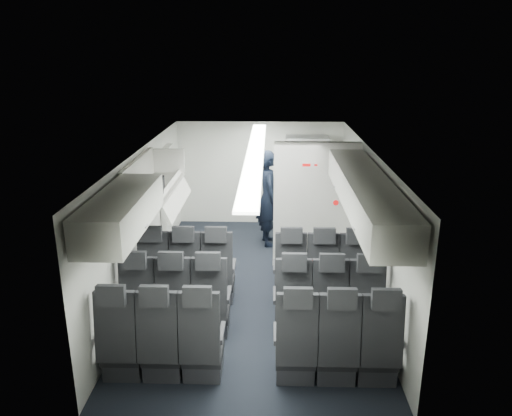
# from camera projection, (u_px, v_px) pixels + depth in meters

# --- Properties ---
(cabin_shell) EXTENTS (3.41, 6.01, 2.16)m
(cabin_shell) POSITION_uv_depth(u_px,v_px,m) (255.00, 218.00, 7.52)
(cabin_shell) COLOR black
(cabin_shell) RESTS_ON ground
(seat_row_front) EXTENTS (3.33, 0.56, 1.24)m
(seat_row_front) POSITION_uv_depth(u_px,v_px,m) (254.00, 277.00, 7.24)
(seat_row_front) COLOR black
(seat_row_front) RESTS_ON cabin_shell
(seat_row_mid) EXTENTS (3.33, 0.56, 1.24)m
(seat_row_mid) POSITION_uv_depth(u_px,v_px,m) (252.00, 307.00, 6.38)
(seat_row_mid) COLOR black
(seat_row_mid) RESTS_ON cabin_shell
(seat_row_rear) EXTENTS (3.33, 0.56, 1.24)m
(seat_row_rear) POSITION_uv_depth(u_px,v_px,m) (249.00, 347.00, 5.52)
(seat_row_rear) COLOR black
(seat_row_rear) RESTS_ON cabin_shell
(overhead_bin_left_rear) EXTENTS (0.53, 1.80, 0.40)m
(overhead_bin_left_rear) POSITION_uv_depth(u_px,v_px,m) (121.00, 212.00, 5.44)
(overhead_bin_left_rear) COLOR silver
(overhead_bin_left_rear) RESTS_ON cabin_shell
(overhead_bin_left_front_open) EXTENTS (0.64, 1.70, 0.72)m
(overhead_bin_left_front_open) POSITION_uv_depth(u_px,v_px,m) (154.00, 182.00, 7.14)
(overhead_bin_left_front_open) COLOR #9E9E93
(overhead_bin_left_front_open) RESTS_ON cabin_shell
(overhead_bin_right_rear) EXTENTS (0.53, 1.80, 0.40)m
(overhead_bin_right_rear) POSITION_uv_depth(u_px,v_px,m) (379.00, 214.00, 5.36)
(overhead_bin_right_rear) COLOR silver
(overhead_bin_right_rear) RESTS_ON cabin_shell
(overhead_bin_right_front) EXTENTS (0.53, 1.70, 0.40)m
(overhead_bin_right_front) POSITION_uv_depth(u_px,v_px,m) (354.00, 175.00, 7.02)
(overhead_bin_right_front) COLOR silver
(overhead_bin_right_front) RESTS_ON cabin_shell
(bulkhead_partition) EXTENTS (1.40, 0.15, 2.13)m
(bulkhead_partition) POSITION_uv_depth(u_px,v_px,m) (316.00, 205.00, 8.27)
(bulkhead_partition) COLOR silver
(bulkhead_partition) RESTS_ON cabin_shell
(galley_unit) EXTENTS (0.85, 0.52, 1.90)m
(galley_unit) POSITION_uv_depth(u_px,v_px,m) (306.00, 183.00, 10.14)
(galley_unit) COLOR #939399
(galley_unit) RESTS_ON cabin_shell
(boarding_door) EXTENTS (0.12, 1.27, 1.86)m
(boarding_door) POSITION_uv_depth(u_px,v_px,m) (168.00, 198.00, 9.10)
(boarding_door) COLOR silver
(boarding_door) RESTS_ON cabin_shell
(flight_attendant) EXTENTS (0.56, 0.74, 1.81)m
(flight_attendant) POSITION_uv_depth(u_px,v_px,m) (268.00, 198.00, 9.29)
(flight_attendant) COLOR black
(flight_attendant) RESTS_ON ground
(carry_on_bag) EXTENTS (0.43, 0.33, 0.24)m
(carry_on_bag) POSITION_uv_depth(u_px,v_px,m) (149.00, 186.00, 6.75)
(carry_on_bag) COLOR black
(carry_on_bag) RESTS_ON overhead_bin_left_front_open
(papers) EXTENTS (0.22, 0.03, 0.15)m
(papers) POSITION_uv_depth(u_px,v_px,m) (278.00, 193.00, 9.20)
(papers) COLOR white
(papers) RESTS_ON flight_attendant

